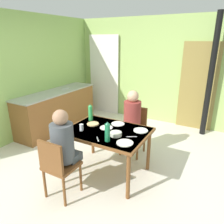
% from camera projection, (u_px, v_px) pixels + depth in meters
% --- Properties ---
extents(ground_plane, '(6.93, 6.93, 0.00)m').
position_uv_depth(ground_plane, '(93.00, 167.00, 3.56)').
color(ground_plane, silver).
extents(wall_back, '(4.25, 0.10, 2.57)m').
position_uv_depth(wall_back, '(150.00, 71.00, 5.34)').
color(wall_back, '#9CBB66').
rests_on(wall_back, ground_plane).
extents(wall_left, '(0.10, 4.00, 2.57)m').
position_uv_depth(wall_left, '(32.00, 76.00, 4.62)').
color(wall_left, '#98C063').
rests_on(wall_left, ground_plane).
extents(door_wooden, '(0.80, 0.05, 2.00)m').
position_uv_depth(door_wooden, '(198.00, 87.00, 4.83)').
color(door_wooden, olive).
rests_on(door_wooden, ground_plane).
extents(stove_pipe_column, '(0.12, 0.12, 2.57)m').
position_uv_depth(stove_pipe_column, '(211.00, 77.00, 4.39)').
color(stove_pipe_column, black).
rests_on(stove_pipe_column, ground_plane).
extents(curtain_panel, '(0.90, 0.03, 2.16)m').
position_uv_depth(curtain_panel, '(104.00, 75.00, 5.93)').
color(curtain_panel, white).
rests_on(curtain_panel, ground_plane).
extents(kitchen_counter, '(0.61, 2.19, 0.91)m').
position_uv_depth(kitchen_counter, '(57.00, 109.00, 5.03)').
color(kitchen_counter, brown).
rests_on(kitchen_counter, ground_plane).
extents(dining_table, '(1.23, 0.92, 0.73)m').
position_uv_depth(dining_table, '(107.00, 135.00, 3.22)').
color(dining_table, brown).
rests_on(dining_table, ground_plane).
extents(chair_near_diner, '(0.40, 0.40, 0.87)m').
position_uv_depth(chair_near_diner, '(58.00, 165.00, 2.72)').
color(chair_near_diner, brown).
rests_on(chair_near_diner, ground_plane).
extents(chair_far_diner, '(0.40, 0.40, 0.87)m').
position_uv_depth(chair_far_diner, '(134.00, 127.00, 3.89)').
color(chair_far_diner, brown).
rests_on(chair_far_diner, ground_plane).
extents(person_near_diner, '(0.30, 0.37, 0.77)m').
position_uv_depth(person_near_diner, '(63.00, 141.00, 2.74)').
color(person_near_diner, '#444D51').
rests_on(person_near_diner, ground_plane).
extents(person_far_diner, '(0.30, 0.37, 0.77)m').
position_uv_depth(person_far_diner, '(132.00, 115.00, 3.68)').
color(person_far_diner, maroon).
rests_on(person_far_diner, ground_plane).
extents(water_bottle_green_near, '(0.07, 0.07, 0.29)m').
position_uv_depth(water_bottle_green_near, '(90.00, 113.00, 3.55)').
color(water_bottle_green_near, green).
rests_on(water_bottle_green_near, dining_table).
extents(water_bottle_green_far, '(0.07, 0.07, 0.28)m').
position_uv_depth(water_bottle_green_far, '(107.00, 132.00, 2.81)').
color(water_bottle_green_far, '#1C7B4A').
rests_on(water_bottle_green_far, dining_table).
extents(serving_bowl_center, '(0.17, 0.17, 0.05)m').
position_uv_depth(serving_bowl_center, '(116.00, 134.00, 3.01)').
color(serving_bowl_center, white).
rests_on(serving_bowl_center, dining_table).
extents(dinner_plate_near_left, '(0.23, 0.23, 0.01)m').
position_uv_depth(dinner_plate_near_left, '(125.00, 143.00, 2.79)').
color(dinner_plate_near_left, white).
rests_on(dinner_plate_near_left, dining_table).
extents(dinner_plate_near_right, '(0.20, 0.20, 0.01)m').
position_uv_depth(dinner_plate_near_right, '(106.00, 128.00, 3.27)').
color(dinner_plate_near_right, white).
rests_on(dinner_plate_near_right, dining_table).
extents(dinner_plate_far_center, '(0.22, 0.22, 0.01)m').
position_uv_depth(dinner_plate_far_center, '(141.00, 130.00, 3.17)').
color(dinner_plate_far_center, white).
rests_on(dinner_plate_far_center, dining_table).
extents(dinner_plate_far_side, '(0.22, 0.22, 0.01)m').
position_uv_depth(dinner_plate_far_side, '(118.00, 124.00, 3.42)').
color(dinner_plate_far_side, white).
rests_on(dinner_plate_far_side, dining_table).
extents(drinking_glass_by_near_diner, '(0.06, 0.06, 0.10)m').
position_uv_depth(drinking_glass_by_near_diner, '(81.00, 127.00, 3.17)').
color(drinking_glass_by_near_diner, silver).
rests_on(drinking_glass_by_near_diner, dining_table).
extents(bread_plate_sliced, '(0.19, 0.19, 0.02)m').
position_uv_depth(bread_plate_sliced, '(93.00, 124.00, 3.41)').
color(bread_plate_sliced, '#DBB77A').
rests_on(bread_plate_sliced, dining_table).
extents(cutlery_knife_near, '(0.11, 0.12, 0.00)m').
position_uv_depth(cutlery_knife_near, '(98.00, 139.00, 2.91)').
color(cutlery_knife_near, silver).
rests_on(cutlery_knife_near, dining_table).
extents(cutlery_fork_near, '(0.14, 0.09, 0.00)m').
position_uv_depth(cutlery_fork_near, '(132.00, 137.00, 2.98)').
color(cutlery_fork_near, silver).
rests_on(cutlery_fork_near, dining_table).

